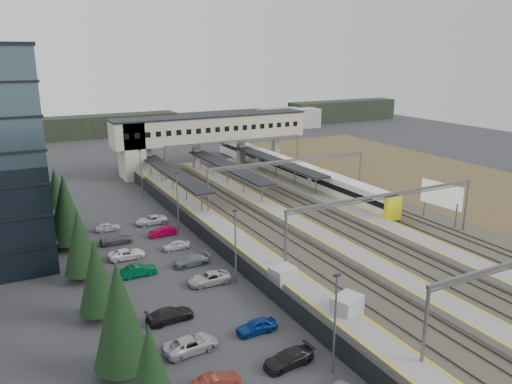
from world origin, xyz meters
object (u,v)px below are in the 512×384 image
relay_cabin_near (347,308)px  footbridge (199,132)px  train (288,169)px  billboard (441,196)px  relay_cabin_far (283,277)px

relay_cabin_near → footbridge: 62.35m
relay_cabin_near → footbridge: (9.94, 61.18, 6.81)m
train → billboard: 32.31m
billboard → train: bearing=100.2°
footbridge → train: 19.76m
relay_cabin_far → train: size_ratio=0.05×
train → billboard: (5.70, -31.74, 1.98)m
footbridge → train: footbridge is taller
relay_cabin_near → relay_cabin_far: bearing=102.7°
relay_cabin_near → relay_cabin_far: relay_cabin_near is taller
relay_cabin_near → billboard: billboard is taller
relay_cabin_near → relay_cabin_far: (-1.85, 8.21, -0.03)m
footbridge → relay_cabin_far: bearing=-102.5°
relay_cabin_near → train: size_ratio=0.06×
train → relay_cabin_near: bearing=-115.4°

